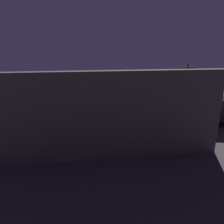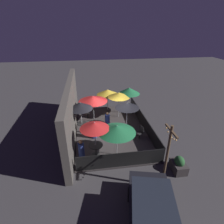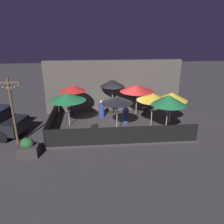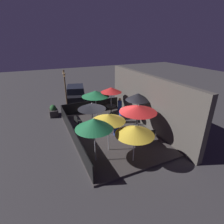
{
  "view_description": "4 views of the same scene",
  "coord_description": "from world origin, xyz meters",
  "px_view_note": "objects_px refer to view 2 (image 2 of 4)",
  "views": [
    {
      "loc": [
        1.02,
        11.22,
        4.73
      ],
      "look_at": [
        -0.54,
        -0.08,
        1.16
      ],
      "focal_mm": 35.0,
      "sensor_mm": 36.0,
      "label": 1
    },
    {
      "loc": [
        -11.27,
        1.57,
        7.27
      ],
      "look_at": [
        0.69,
        -0.19,
        1.21
      ],
      "focal_mm": 28.0,
      "sensor_mm": 36.0,
      "label": 2
    },
    {
      "loc": [
        -1.51,
        -12.52,
        5.62
      ],
      "look_at": [
        -0.37,
        -0.2,
        1.03
      ],
      "focal_mm": 35.0,
      "sensor_mm": 36.0,
      "label": 3
    },
    {
      "loc": [
        9.52,
        -4.2,
        5.94
      ],
      "look_at": [
        -0.49,
        0.36,
        1.32
      ],
      "focal_mm": 28.0,
      "sensor_mm": 36.0,
      "label": 4
    }
  ],
  "objects_px": {
    "patio_umbrella_2": "(107,92)",
    "patron_0": "(94,131)",
    "patio_umbrella_1": "(80,106)",
    "dining_table_0": "(96,147)",
    "patio_umbrella_5": "(129,91)",
    "patron_2": "(81,150)",
    "patio_umbrella_3": "(119,95)",
    "parked_car_0": "(152,215)",
    "patio_umbrella_0": "(95,125)",
    "dining_table_1": "(82,125)",
    "planter_box": "(179,165)",
    "patio_umbrella_6": "(93,99)",
    "patio_chair_1": "(140,132)",
    "patio_chair_0": "(88,112)",
    "patron_1": "(107,120)",
    "patio_umbrella_4": "(127,105)",
    "patio_umbrella_7": "(117,129)",
    "light_post": "(167,155)"
  },
  "relations": [
    {
      "from": "patron_0",
      "to": "patron_1",
      "type": "height_order",
      "value": "patron_0"
    },
    {
      "from": "patron_2",
      "to": "dining_table_1",
      "type": "bearing_deg",
      "value": 67.97
    },
    {
      "from": "dining_table_1",
      "to": "patron_2",
      "type": "distance_m",
      "value": 2.75
    },
    {
      "from": "patio_umbrella_3",
      "to": "parked_car_0",
      "type": "height_order",
      "value": "patio_umbrella_3"
    },
    {
      "from": "patron_0",
      "to": "patio_umbrella_5",
      "type": "bearing_deg",
      "value": -124.96
    },
    {
      "from": "patio_chair_0",
      "to": "patio_umbrella_0",
      "type": "bearing_deg",
      "value": 15.25
    },
    {
      "from": "patio_umbrella_3",
      "to": "patron_1",
      "type": "bearing_deg",
      "value": 139.92
    },
    {
      "from": "patio_umbrella_2",
      "to": "patio_chair_0",
      "type": "relative_size",
      "value": 2.24
    },
    {
      "from": "dining_table_1",
      "to": "light_post",
      "type": "height_order",
      "value": "light_post"
    },
    {
      "from": "patron_0",
      "to": "patio_chair_1",
      "type": "bearing_deg",
      "value": 179.19
    },
    {
      "from": "patron_0",
      "to": "planter_box",
      "type": "relative_size",
      "value": 1.22
    },
    {
      "from": "patio_umbrella_2",
      "to": "patron_1",
      "type": "bearing_deg",
      "value": 172.54
    },
    {
      "from": "patio_umbrella_4",
      "to": "patio_umbrella_0",
      "type": "bearing_deg",
      "value": 136.41
    },
    {
      "from": "dining_table_0",
      "to": "patron_1",
      "type": "bearing_deg",
      "value": -18.61
    },
    {
      "from": "patio_umbrella_1",
      "to": "dining_table_1",
      "type": "distance_m",
      "value": 1.57
    },
    {
      "from": "patio_chair_0",
      "to": "patio_umbrella_7",
      "type": "bearing_deg",
      "value": 28.29
    },
    {
      "from": "patio_umbrella_6",
      "to": "dining_table_0",
      "type": "bearing_deg",
      "value": 178.5
    },
    {
      "from": "patio_umbrella_1",
      "to": "patron_0",
      "type": "distance_m",
      "value": 1.99
    },
    {
      "from": "parked_car_0",
      "to": "patio_umbrella_2",
      "type": "bearing_deg",
      "value": 15.59
    },
    {
      "from": "patio_chair_1",
      "to": "patio_chair_0",
      "type": "bearing_deg",
      "value": -68.63
    },
    {
      "from": "dining_table_1",
      "to": "parked_car_0",
      "type": "bearing_deg",
      "value": -159.79
    },
    {
      "from": "patio_umbrella_0",
      "to": "patio_umbrella_7",
      "type": "relative_size",
      "value": 1.05
    },
    {
      "from": "patio_umbrella_1",
      "to": "patron_0",
      "type": "height_order",
      "value": "patio_umbrella_1"
    },
    {
      "from": "patio_umbrella_0",
      "to": "patio_umbrella_4",
      "type": "xyz_separation_m",
      "value": [
        2.6,
        -2.48,
        -0.09
      ]
    },
    {
      "from": "patio_umbrella_2",
      "to": "patio_chair_1",
      "type": "distance_m",
      "value": 5.22
    },
    {
      "from": "patio_umbrella_0",
      "to": "patio_umbrella_5",
      "type": "xyz_separation_m",
      "value": [
        5.23,
        -3.23,
        0.05
      ]
    },
    {
      "from": "patron_2",
      "to": "parked_car_0",
      "type": "relative_size",
      "value": 0.29
    },
    {
      "from": "patio_umbrella_3",
      "to": "parked_car_0",
      "type": "relative_size",
      "value": 0.52
    },
    {
      "from": "patio_umbrella_2",
      "to": "patio_umbrella_3",
      "type": "distance_m",
      "value": 1.61
    },
    {
      "from": "patio_umbrella_3",
      "to": "patio_chair_0",
      "type": "relative_size",
      "value": 2.45
    },
    {
      "from": "patio_umbrella_4",
      "to": "parked_car_0",
      "type": "bearing_deg",
      "value": 174.94
    },
    {
      "from": "patio_umbrella_4",
      "to": "patio_umbrella_7",
      "type": "relative_size",
      "value": 1.0
    },
    {
      "from": "patio_umbrella_6",
      "to": "patron_0",
      "type": "xyz_separation_m",
      "value": [
        -2.34,
        0.14,
        -1.47
      ]
    },
    {
      "from": "patio_umbrella_4",
      "to": "patio_umbrella_7",
      "type": "bearing_deg",
      "value": 156.43
    },
    {
      "from": "dining_table_0",
      "to": "patron_2",
      "type": "xyz_separation_m",
      "value": [
        -0.11,
        0.85,
        -0.02
      ]
    },
    {
      "from": "patio_umbrella_2",
      "to": "patron_0",
      "type": "xyz_separation_m",
      "value": [
        -4.21,
        1.51,
        -1.26
      ]
    },
    {
      "from": "patio_umbrella_4",
      "to": "patio_chair_1",
      "type": "xyz_separation_m",
      "value": [
        -1.31,
        -0.69,
        -1.49
      ]
    },
    {
      "from": "patio_umbrella_6",
      "to": "light_post",
      "type": "distance_m",
      "value": 7.57
    },
    {
      "from": "patio_umbrella_4",
      "to": "dining_table_1",
      "type": "distance_m",
      "value": 3.59
    },
    {
      "from": "dining_table_0",
      "to": "patio_umbrella_2",
      "type": "bearing_deg",
      "value": -13.68
    },
    {
      "from": "patio_umbrella_2",
      "to": "patio_umbrella_7",
      "type": "distance_m",
      "value": 6.27
    },
    {
      "from": "patio_umbrella_2",
      "to": "patio_umbrella_3",
      "type": "height_order",
      "value": "patio_umbrella_3"
    },
    {
      "from": "dining_table_0",
      "to": "patio_umbrella_5",
      "type": "bearing_deg",
      "value": -31.74
    },
    {
      "from": "patio_umbrella_0",
      "to": "patio_umbrella_4",
      "type": "height_order",
      "value": "patio_umbrella_0"
    },
    {
      "from": "patio_umbrella_1",
      "to": "patron_2",
      "type": "distance_m",
      "value": 3.19
    },
    {
      "from": "dining_table_0",
      "to": "patio_chair_1",
      "type": "height_order",
      "value": "patio_chair_1"
    },
    {
      "from": "patio_umbrella_7",
      "to": "dining_table_0",
      "type": "distance_m",
      "value": 1.81
    },
    {
      "from": "patio_umbrella_0",
      "to": "dining_table_1",
      "type": "relative_size",
      "value": 2.97
    },
    {
      "from": "patio_umbrella_6",
      "to": "patron_2",
      "type": "relative_size",
      "value": 1.84
    },
    {
      "from": "patio_umbrella_6",
      "to": "patron_0",
      "type": "relative_size",
      "value": 1.91
    }
  ]
}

